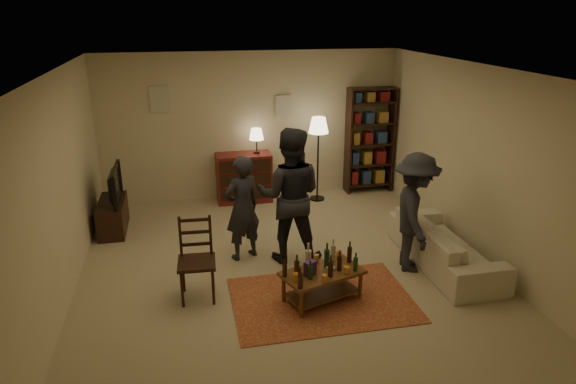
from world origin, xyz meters
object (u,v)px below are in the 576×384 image
object	(u,v)px
tv_stand	(112,208)
bookshelf	(370,139)
person_left	(242,208)
coffee_table	(322,273)
floor_lamp	(318,131)
person_right	(290,196)
dresser	(244,176)
dining_chair	(196,255)
person_by_sofa	(415,213)
sofa	(445,245)

from	to	relation	value
tv_stand	bookshelf	world-z (taller)	bookshelf
bookshelf	person_left	xyz separation A→B (m)	(-2.76, -2.36, -0.27)
coffee_table	floor_lamp	world-z (taller)	floor_lamp
tv_stand	person_left	distance (m)	2.40
tv_stand	person_left	world-z (taller)	person_left
floor_lamp	person_right	xyz separation A→B (m)	(-1.02, -2.25, -0.36)
bookshelf	floor_lamp	distance (m)	1.17
coffee_table	floor_lamp	xyz separation A→B (m)	(0.88, 3.44, 0.95)
dresser	person_left	world-z (taller)	person_left
floor_lamp	dining_chair	bearing A→B (deg)	-128.08
floor_lamp	person_left	xyz separation A→B (m)	(-1.66, -2.08, -0.56)
dresser	person_by_sofa	distance (m)	3.66
tv_stand	person_by_sofa	bearing A→B (deg)	-27.90
coffee_table	dining_chair	xyz separation A→B (m)	(-1.47, 0.44, 0.18)
floor_lamp	person_by_sofa	size ratio (longest dim) A/B	0.95
tv_stand	person_right	distance (m)	3.06
tv_stand	coffee_table	bearing A→B (deg)	-45.41
tv_stand	bookshelf	bearing A→B (deg)	11.80
dining_chair	person_right	world-z (taller)	person_right
dining_chair	floor_lamp	distance (m)	3.89
bookshelf	dresser	bearing A→B (deg)	-178.43
tv_stand	sofa	bearing A→B (deg)	-25.34
dining_chair	person_by_sofa	distance (m)	2.92
dining_chair	dresser	world-z (taller)	dresser
tv_stand	sofa	xyz separation A→B (m)	(4.64, -2.20, -0.08)
tv_stand	bookshelf	xyz separation A→B (m)	(4.69, 0.98, 0.65)
floor_lamp	sofa	size ratio (longest dim) A/B	0.75
coffee_table	dining_chair	world-z (taller)	dining_chair
person_left	tv_stand	bearing A→B (deg)	-60.22
person_by_sofa	sofa	bearing A→B (deg)	-75.26
sofa	floor_lamp	bearing A→B (deg)	20.01
person_left	bookshelf	bearing A→B (deg)	-163.99
bookshelf	floor_lamp	size ratio (longest dim) A/B	1.29
floor_lamp	sofa	xyz separation A→B (m)	(1.05, -2.89, -1.01)
floor_lamp	person_by_sofa	world-z (taller)	person_by_sofa
bookshelf	sofa	size ratio (longest dim) A/B	0.97
coffee_table	person_left	xyz separation A→B (m)	(-0.78, 1.37, 0.39)
dresser	person_by_sofa	size ratio (longest dim) A/B	0.83
person_right	coffee_table	bearing A→B (deg)	112.94
coffee_table	sofa	bearing A→B (deg)	15.88
floor_lamp	bookshelf	bearing A→B (deg)	14.64
floor_lamp	person_right	world-z (taller)	person_right
tv_stand	person_right	xyz separation A→B (m)	(2.57, -1.56, 0.57)
floor_lamp	person_left	world-z (taller)	floor_lamp
coffee_table	tv_stand	size ratio (longest dim) A/B	1.03
tv_stand	sofa	size ratio (longest dim) A/B	0.51
tv_stand	floor_lamp	size ratio (longest dim) A/B	0.68
dining_chair	tv_stand	xyz separation A→B (m)	(-1.24, 2.31, -0.17)
bookshelf	sofa	distance (m)	3.26
person_right	person_by_sofa	xyz separation A→B (m)	(1.57, -0.64, -0.14)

